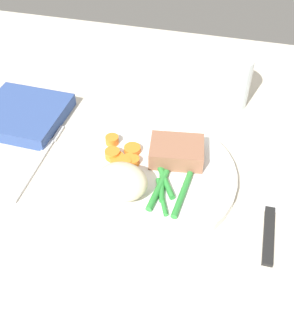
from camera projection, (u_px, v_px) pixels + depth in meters
dining_table at (148, 183)px, 58.98cm from camera, size 120.00×90.00×2.00cm
dinner_plate at (147, 177)px, 57.42cm from camera, size 25.01×25.01×1.60cm
meat_portion at (177, 152)px, 58.01cm from camera, size 8.33×6.68×2.65cm
mashed_potatoes at (122, 182)px, 52.53cm from camera, size 6.84×5.76×4.61cm
carrot_slices at (121, 155)px, 58.61cm from camera, size 6.16×6.68×1.30cm
green_beans at (167, 189)px, 54.22cm from camera, size 5.52×9.09×0.87cm
fork at (38, 161)px, 60.55cm from camera, size 1.44×16.60×0.40cm
knife at (270, 204)px, 54.68cm from camera, size 1.70×20.50×0.64cm
water_glass at (227, 83)px, 68.66cm from camera, size 7.76×7.76×8.87cm
napkin at (23, 114)px, 67.06cm from camera, size 13.64×13.21×2.17cm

